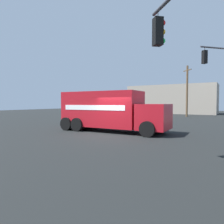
{
  "coord_description": "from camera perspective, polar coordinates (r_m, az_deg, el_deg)",
  "views": [
    {
      "loc": [
        7.02,
        -11.61,
        2.13
      ],
      "look_at": [
        -1.12,
        1.94,
        1.42
      ],
      "focal_mm": 32.9,
      "sensor_mm": 36.0,
      "label": 1
    }
  ],
  "objects": [
    {
      "name": "building_backdrop",
      "position": [
        44.01,
        16.11,
        3.39
      ],
      "size": [
        17.17,
        6.0,
        5.7
      ],
      "primitive_type": "cube",
      "color": "gray",
      "rests_on": "ground"
    },
    {
      "name": "traffic_light_secondary",
      "position": [
        5.55,
        23.91,
        18.51
      ],
      "size": [
        2.99,
        3.09,
        5.56
      ],
      "color": "#38383D",
      "rests_on": "ground"
    },
    {
      "name": "ground_plane",
      "position": [
        13.73,
        -0.17,
        -6.35
      ],
      "size": [
        100.0,
        100.0,
        0.0
      ],
      "primitive_type": "plane",
      "color": "black"
    },
    {
      "name": "delivery_truck",
      "position": [
        15.35,
        -0.7,
        0.37
      ],
      "size": [
        8.18,
        3.0,
        2.97
      ],
      "color": "#AD141E",
      "rests_on": "ground"
    },
    {
      "name": "utility_pole",
      "position": [
        33.79,
        20.13,
        5.67
      ],
      "size": [
        1.52,
        1.75,
        7.83
      ],
      "color": "brown",
      "rests_on": "ground"
    }
  ]
}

